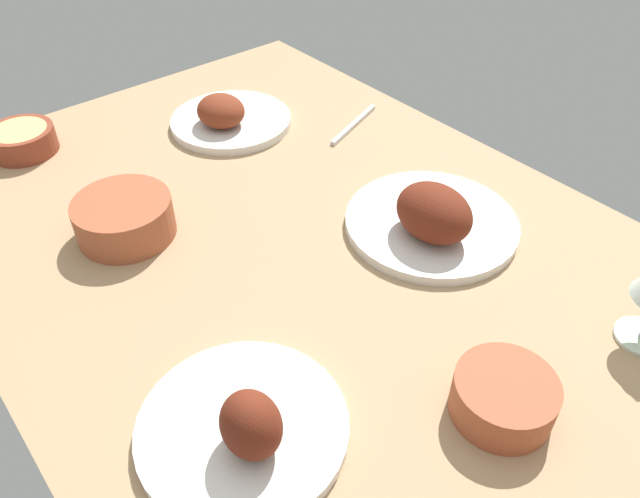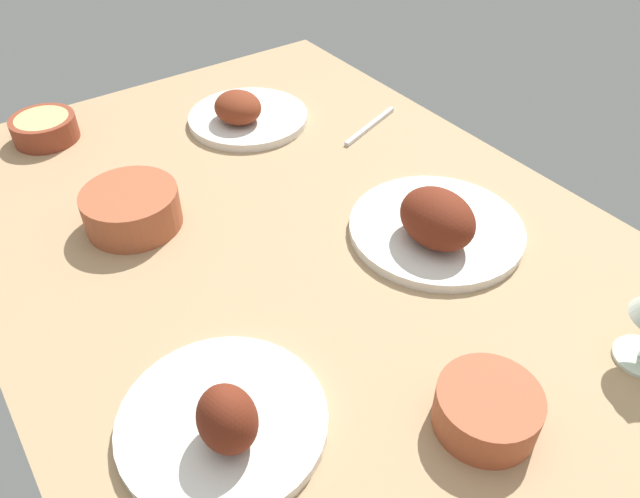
# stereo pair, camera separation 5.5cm
# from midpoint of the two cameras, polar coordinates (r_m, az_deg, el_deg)

# --- Properties ---
(dining_table) EXTENTS (1.40, 0.90, 0.04)m
(dining_table) POSITION_cam_midpoint_polar(r_m,az_deg,el_deg) (0.93, -1.71, -1.91)
(dining_table) COLOR tan
(dining_table) RESTS_ON ground
(plate_far_side) EXTENTS (0.24, 0.24, 0.07)m
(plate_far_side) POSITION_cam_midpoint_polar(r_m,az_deg,el_deg) (1.24, -9.89, 11.92)
(plate_far_side) COLOR silver
(plate_far_side) RESTS_ON dining_table
(plate_center_main) EXTENTS (0.24, 0.24, 0.09)m
(plate_center_main) POSITION_cam_midpoint_polar(r_m,az_deg,el_deg) (0.71, -9.29, -16.08)
(plate_center_main) COLOR silver
(plate_center_main) RESTS_ON dining_table
(plate_near_viewer) EXTENTS (0.27, 0.27, 0.10)m
(plate_near_viewer) POSITION_cam_midpoint_polar(r_m,az_deg,el_deg) (0.95, 8.77, 2.77)
(plate_near_viewer) COLOR silver
(plate_near_viewer) RESTS_ON dining_table
(bowl_onions) EXTENTS (0.12, 0.12, 0.05)m
(bowl_onions) POSITION_cam_midpoint_polar(r_m,az_deg,el_deg) (0.74, 14.63, -13.14)
(bowl_onions) COLOR #A35133
(bowl_onions) RESTS_ON dining_table
(bowl_pasta) EXTENTS (0.12, 0.12, 0.05)m
(bowl_pasta) POSITION_cam_midpoint_polar(r_m,az_deg,el_deg) (1.28, -27.10, 9.03)
(bowl_pasta) COLOR brown
(bowl_pasta) RESTS_ON dining_table
(bowl_sauce) EXTENTS (0.15, 0.15, 0.06)m
(bowl_sauce) POSITION_cam_midpoint_polar(r_m,az_deg,el_deg) (1.00, -19.28, 2.81)
(bowl_sauce) COLOR #A35133
(bowl_sauce) RESTS_ON dining_table
(fork_loose) EXTENTS (0.07, 0.16, 0.01)m
(fork_loose) POSITION_cam_midpoint_polar(r_m,az_deg,el_deg) (1.24, 1.86, 11.48)
(fork_loose) COLOR silver
(fork_loose) RESTS_ON dining_table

